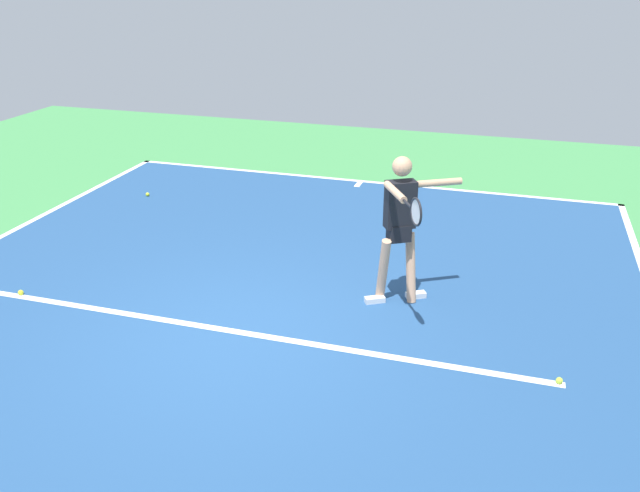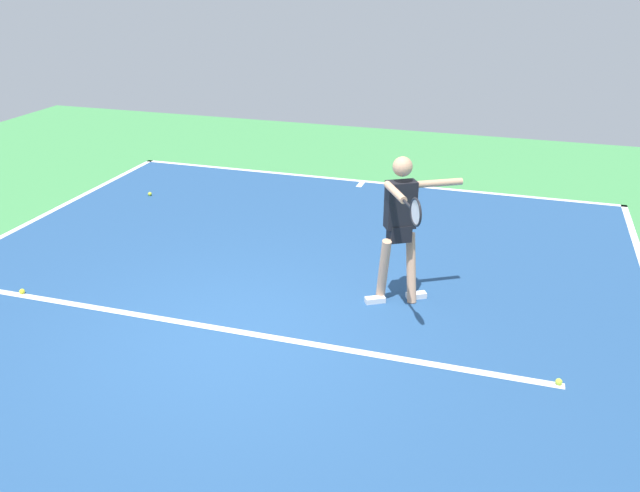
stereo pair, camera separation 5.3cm
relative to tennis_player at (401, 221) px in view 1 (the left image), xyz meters
The scene contains 9 objects.
ground_plane 2.27m from the tennis_player, 41.21° to the left, with size 19.86×19.86×0.00m, color #428E4C.
court_surface 2.27m from the tennis_player, 41.21° to the left, with size 9.07×11.62×0.00m, color navy.
court_line_baseline_near 4.80m from the tennis_player, 71.10° to the right, with size 9.07×0.10×0.01m, color white.
court_line_service 2.20m from the tennis_player, 38.77° to the left, with size 6.80×0.10×0.01m, color white.
court_line_centre_mark 4.61m from the tennis_player, 70.28° to the right, with size 0.10×0.30×0.01m, color white.
tennis_player is the anchor object (origin of this frame).
tennis_ball_far_corner 5.58m from the tennis_player, 27.50° to the right, with size 0.07×0.07×0.07m, color #CCE033.
tennis_ball_near_service_line 2.40m from the tennis_player, 146.63° to the left, with size 0.07×0.07×0.07m, color #C6E53D.
tennis_ball_near_player 4.71m from the tennis_player, 14.83° to the left, with size 0.07×0.07×0.07m, color yellow.
Camera 1 is at (-2.67, 5.65, 3.78)m, focal length 37.03 mm.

